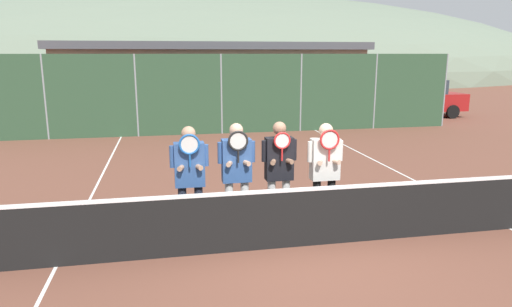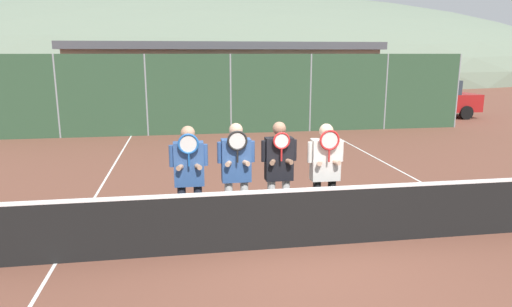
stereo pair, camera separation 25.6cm
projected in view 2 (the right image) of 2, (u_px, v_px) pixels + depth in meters
ground_plane at (304, 247)px, 6.87m from camera, size 120.00×120.00×0.00m
hill_distant at (195, 76)px, 59.03m from camera, size 103.27×57.37×20.08m
clubhouse_building at (224, 75)px, 24.07m from camera, size 15.56×5.50×3.40m
fence_back at (231, 94)px, 16.33m from camera, size 17.81×0.06×2.84m
tennis_net at (304, 217)px, 6.77m from camera, size 9.55×0.09×1.02m
court_line_left_sideline at (95, 197)px, 9.21m from camera, size 0.05×16.00×0.01m
court_line_right_sideline at (421, 182)px, 10.32m from camera, size 0.05×16.00×0.01m
player_leftmost at (189, 172)px, 7.00m from camera, size 0.59×0.34×1.78m
player_center_left at (236, 168)px, 7.21m from camera, size 0.60×0.34×1.79m
player_center_right at (279, 168)px, 7.28m from camera, size 0.57×0.34×1.81m
player_rightmost at (325, 167)px, 7.32m from camera, size 0.59×0.34×1.77m
car_far_left at (85, 103)px, 18.28m from camera, size 4.73×2.05×1.80m
car_left_of_center at (211, 100)px, 18.91m from camera, size 4.27×1.99×1.90m
car_center at (319, 100)px, 19.88m from camera, size 4.17×2.10×1.70m
car_right_of_center at (424, 98)px, 20.61m from camera, size 4.66×2.08×1.69m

